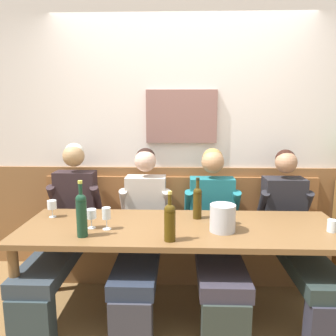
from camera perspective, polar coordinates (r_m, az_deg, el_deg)
The scene contains 18 objects.
ground_plane at distance 2.72m, azimuth 2.26°, elevation -26.23°, with size 6.80×6.80×0.02m, color brown.
room_wall_back at distance 3.28m, azimuth 2.34°, elevation 6.66°, with size 6.80×0.12×2.80m.
wood_wainscot_panel at distance 3.40m, azimuth 2.23°, elevation -8.49°, with size 6.80×0.03×1.03m, color brown.
wall_bench at distance 3.29m, azimuth 2.22°, elevation -13.51°, with size 2.71×0.42×0.94m.
dining_table at distance 2.52m, azimuth 2.35°, elevation -11.70°, with size 2.41×0.79×0.74m.
person_center_right_seat at distance 2.99m, azimuth -17.64°, elevation -9.44°, with size 0.49×1.23×1.29m.
person_right_seat at distance 2.85m, azimuth -4.53°, elevation -10.17°, with size 0.48×1.23×1.25m.
person_left_seat at distance 2.84m, azimuth 8.28°, elevation -10.46°, with size 0.52×1.23×1.25m.
person_center_left_seat at distance 3.01m, azimuth 21.21°, elevation -9.76°, with size 0.48×1.24×1.24m.
ice_bucket at distance 2.39m, azimuth 9.50°, elevation -8.58°, with size 0.18×0.18×0.20m, color #B4B5BC.
wine_bottle_green_tall at distance 2.18m, azimuth 0.32°, elevation -9.18°, with size 0.08×0.08×0.34m.
wine_bottle_amber_mid at distance 2.32m, azimuth -14.85°, elevation -7.64°, with size 0.07×0.07×0.39m.
wine_bottle_clear_water at distance 2.62m, azimuth 5.15°, elevation -5.84°, with size 0.07×0.07×0.33m.
wine_glass_mid_right at distance 2.82m, azimuth -19.59°, elevation -6.19°, with size 0.07×0.07×0.14m.
wine_glass_center_rear at distance 2.48m, azimuth -13.25°, elevation -7.94°, with size 0.08×0.08×0.14m.
wine_glass_near_bucket at distance 2.53m, azimuth 10.34°, elevation -7.45°, with size 0.07×0.07×0.15m.
wine_glass_mid_left at distance 2.43m, azimuth -10.70°, elevation -7.89°, with size 0.06×0.06×0.16m.
water_tumbler_left at distance 2.64m, azimuth 26.70°, elevation -9.00°, with size 0.07×0.07×0.09m, color silver.
Camera 1 is at (-0.02, -2.19, 1.60)m, focal length 34.94 mm.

